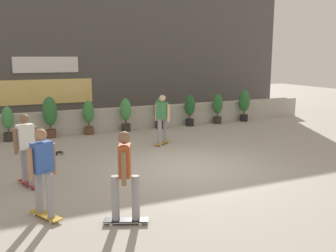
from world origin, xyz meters
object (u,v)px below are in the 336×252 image
(potted_plant_6, at_px, (190,108))
(potted_plant_7, at_px, (218,107))
(potted_plant_5, at_px, (160,111))
(skater_by_wall_left, at_px, (125,173))
(skater_mid_plaza, at_px, (162,117))
(skater_far_left, at_px, (43,170))
(skateboard_near_camera, at_px, (49,154))
(potted_plant_2, at_px, (50,114))
(skater_foreground, at_px, (26,147))
(potted_plant_8, at_px, (244,103))
(potted_plant_3, at_px, (89,116))
(potted_plant_4, at_px, (126,113))
(potted_plant_1, at_px, (8,122))

(potted_plant_6, distance_m, potted_plant_7, 1.39)
(potted_plant_5, relative_size, skater_by_wall_left, 0.76)
(skater_mid_plaza, height_order, skater_far_left, same)
(potted_plant_6, relative_size, skateboard_near_camera, 1.64)
(potted_plant_7, bearing_deg, potted_plant_6, -180.00)
(potted_plant_2, relative_size, skateboard_near_camera, 1.86)
(potted_plant_6, height_order, potted_plant_7, potted_plant_6)
(potted_plant_2, height_order, skateboard_near_camera, potted_plant_2)
(potted_plant_5, bearing_deg, skater_far_left, -126.65)
(skater_mid_plaza, relative_size, skater_foreground, 1.00)
(potted_plant_5, relative_size, skater_mid_plaza, 0.76)
(potted_plant_6, relative_size, skater_foreground, 0.80)
(potted_plant_5, height_order, potted_plant_8, potted_plant_8)
(potted_plant_3, xyz_separation_m, skater_foreground, (-2.58, -5.25, 0.21))
(potted_plant_3, relative_size, potted_plant_6, 0.97)
(skater_mid_plaza, height_order, skater_by_wall_left, same)
(potted_plant_6, xyz_separation_m, potted_plant_8, (2.82, 0.00, 0.08))
(potted_plant_2, height_order, skater_by_wall_left, skater_by_wall_left)
(potted_plant_3, relative_size, skateboard_near_camera, 1.60)
(potted_plant_2, distance_m, skater_mid_plaza, 4.29)
(potted_plant_5, height_order, potted_plant_7, potted_plant_7)
(potted_plant_5, height_order, skater_by_wall_left, skater_by_wall_left)
(skater_far_left, bearing_deg, potted_plant_6, 46.79)
(potted_plant_5, bearing_deg, potted_plant_7, -0.00)
(potted_plant_2, bearing_deg, potted_plant_3, 0.00)
(potted_plant_3, height_order, potted_plant_8, potted_plant_8)
(potted_plant_3, height_order, potted_plant_4, potted_plant_4)
(potted_plant_2, relative_size, potted_plant_7, 1.14)
(potted_plant_5, xyz_separation_m, skater_mid_plaza, (-1.05, -2.71, 0.23))
(potted_plant_7, relative_size, skater_mid_plaza, 0.79)
(potted_plant_1, relative_size, skater_by_wall_left, 0.73)
(potted_plant_3, height_order, skater_foreground, skater_foreground)
(skater_mid_plaza, bearing_deg, potted_plant_6, 47.66)
(potted_plant_4, xyz_separation_m, skater_far_left, (-3.91, -7.24, 0.20))
(potted_plant_4, distance_m, skater_by_wall_left, 8.49)
(potted_plant_1, bearing_deg, skateboard_near_camera, -68.32)
(potted_plant_7, bearing_deg, skater_far_left, -138.53)
(potted_plant_5, bearing_deg, skater_mid_plaza, -111.22)
(potted_plant_3, height_order, skateboard_near_camera, potted_plant_3)
(potted_plant_5, relative_size, skateboard_near_camera, 1.57)
(potted_plant_6, bearing_deg, skateboard_near_camera, -156.85)
(skater_by_wall_left, distance_m, skater_far_left, 1.53)
(potted_plant_1, height_order, skater_mid_plaza, skater_mid_plaza)
(potted_plant_1, distance_m, potted_plant_6, 7.23)
(potted_plant_7, bearing_deg, skater_foreground, -147.83)
(potted_plant_5, bearing_deg, potted_plant_2, -180.00)
(skater_by_wall_left, bearing_deg, potted_plant_3, 82.00)
(potted_plant_8, bearing_deg, potted_plant_3, 180.00)
(potted_plant_2, xyz_separation_m, potted_plant_3, (1.42, 0.00, -0.16))
(potted_plant_1, distance_m, potted_plant_3, 2.85)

